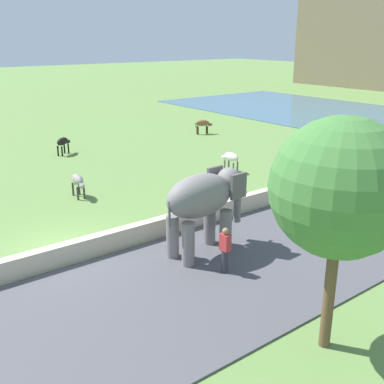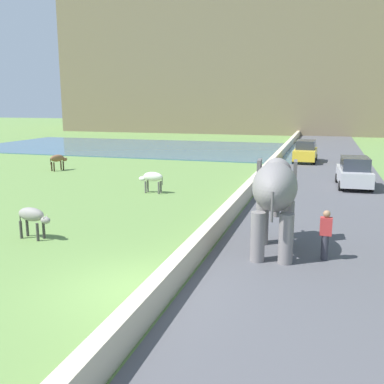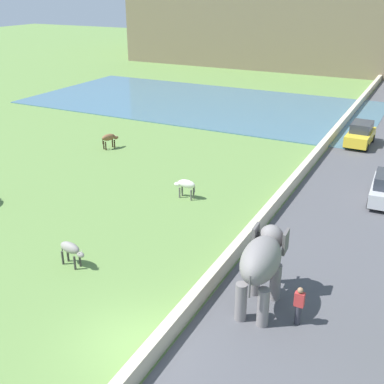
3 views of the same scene
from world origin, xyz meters
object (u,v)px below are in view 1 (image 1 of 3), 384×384
at_px(cow_grey, 78,181).
at_px(cow_black, 63,142).
at_px(elephant, 204,200).
at_px(cow_white, 231,158).
at_px(person_beside_elephant, 225,250).
at_px(cow_brown, 203,124).

bearing_deg(cow_grey, cow_black, 161.76).
distance_m(elephant, cow_white, 10.84).
height_order(elephant, cow_white, elephant).
relative_size(person_beside_elephant, cow_brown, 1.16).
relative_size(elephant, cow_white, 2.51).
relative_size(cow_brown, cow_black, 1.06).
bearing_deg(elephant, cow_black, 173.77).
distance_m(cow_black, cow_white, 11.44).
relative_size(elephant, cow_black, 2.64).
xyz_separation_m(person_beside_elephant, cow_black, (-18.73, 2.30, -0.04)).
height_order(cow_black, cow_white, same).
distance_m(person_beside_elephant, cow_white, 12.22).
xyz_separation_m(elephant, cow_black, (-17.12, 1.87, -1.20)).
xyz_separation_m(elephant, cow_grey, (-8.43, -0.99, -1.20)).
distance_m(cow_brown, cow_black, 11.54).
distance_m(elephant, person_beside_elephant, 2.04).
height_order(elephant, cow_brown, elephant).
height_order(cow_brown, cow_white, same).
distance_m(cow_brown, cow_grey, 16.67).
relative_size(elephant, person_beside_elephant, 2.15).
height_order(cow_grey, cow_black, same).
xyz_separation_m(cow_brown, cow_black, (-0.27, -11.54, 0.00)).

